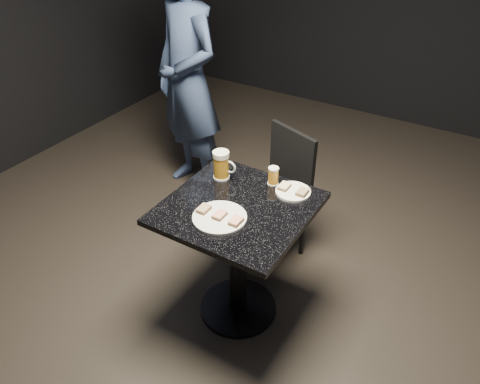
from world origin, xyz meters
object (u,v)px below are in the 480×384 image
beer_tumbler (273,176)px  chair (278,187)px  plate_large (220,218)px  beer_mug (222,165)px  patron (188,80)px  plate_small (293,192)px  table (238,243)px

beer_tumbler → chair: size_ratio=0.11×
plate_large → beer_mug: size_ratio=1.65×
chair → patron: bearing=158.9°
chair → beer_mug: bearing=-107.8°
chair → beer_tumbler: bearing=-68.6°
patron → chair: bearing=-0.0°
plate_large → plate_small: same height
beer_tumbler → table: bearing=-101.9°
beer_mug → plate_small: bearing=9.8°
beer_tumbler → beer_mug: bearing=-161.0°
patron → beer_mug: size_ratio=11.15×
plate_small → plate_large: bearing=-118.3°
patron → beer_mug: patron is taller
patron → beer_tumbler: bearing=-11.9°
plate_small → beer_mug: bearing=-170.2°
beer_mug → chair: bearing=72.2°
table → beer_mug: 0.42m
beer_tumbler → chair: 0.47m
beer_mug → beer_tumbler: 0.28m
table → chair: (-0.07, 0.59, -0.01)m
plate_small → beer_mug: 0.41m
beer_mug → table: bearing=-39.9°
patron → table: (1.00, -0.95, -0.37)m
plate_large → table: (0.02, 0.14, -0.25)m
plate_small → chair: size_ratio=0.21×
table → chair: bearing=97.0°
beer_mug → beer_tumbler: size_ratio=1.61×
plate_large → beer_mug: beer_mug is taller
beer_tumbler → chair: chair is taller
table → beer_mug: bearing=140.1°
plate_large → table: size_ratio=0.35×
beer_tumbler → chair: bearing=111.4°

